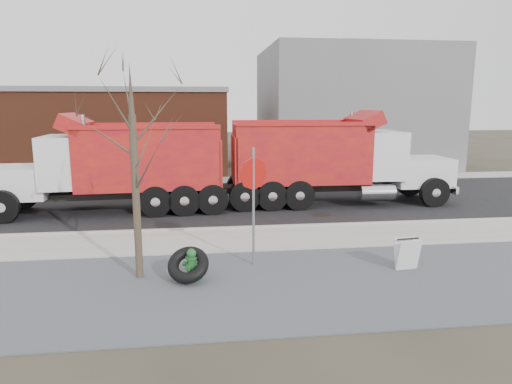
{
  "coord_description": "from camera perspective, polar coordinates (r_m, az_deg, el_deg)",
  "views": [
    {
      "loc": [
        -1.68,
        -13.58,
        4.21
      ],
      "look_at": [
        0.16,
        1.06,
        1.4
      ],
      "focal_mm": 32.0,
      "sensor_mm": 36.0,
      "label": 1
    }
  ],
  "objects": [
    {
      "name": "gravel_verge",
      "position": [
        11.05,
        2.16,
        -11.55
      ],
      "size": [
        60.0,
        5.0,
        0.03
      ],
      "primitive_type": "cube",
      "color": "slate",
      "rests_on": "ground"
    },
    {
      "name": "fire_hydrant",
      "position": [
        11.3,
        -8.05,
        -9.16
      ],
      "size": [
        0.46,
        0.45,
        0.82
      ],
      "rotation": [
        0.0,
        0.0,
        -0.43
      ],
      "color": "#27682A",
      "rests_on": "ground"
    },
    {
      "name": "curb",
      "position": [
        15.78,
        -0.81,
        -4.48
      ],
      "size": [
        60.0,
        0.15,
        0.11
      ],
      "primitive_type": "cube",
      "color": "#9E9B93",
      "rests_on": "ground"
    },
    {
      "name": "building_brick",
      "position": [
        31.73,
        -22.55,
        7.16
      ],
      "size": [
        20.2,
        8.2,
        5.3
      ],
      "color": "brown",
      "rests_on": "ground"
    },
    {
      "name": "far_sidewalk",
      "position": [
        25.97,
        -3.37,
        1.51
      ],
      "size": [
        60.0,
        2.0,
        0.06
      ],
      "primitive_type": "cube",
      "color": "#9E9B93",
      "rests_on": "ground"
    },
    {
      "name": "road",
      "position": [
        20.39,
        -2.29,
        -1.11
      ],
      "size": [
        60.0,
        9.4,
        0.02
      ],
      "primitive_type": "cube",
      "color": "black",
      "rests_on": "ground"
    },
    {
      "name": "sandwich_board",
      "position": [
        12.48,
        18.36,
        -7.34
      ],
      "size": [
        0.64,
        0.44,
        0.84
      ],
      "rotation": [
        0.0,
        0.0,
        0.11
      ],
      "color": "silver",
      "rests_on": "ground"
    },
    {
      "name": "dump_truck_red_a",
      "position": [
        19.84,
        9.2,
        4.25
      ],
      "size": [
        9.88,
        2.84,
        3.94
      ],
      "rotation": [
        0.0,
        0.0,
        -0.02
      ],
      "color": "black",
      "rests_on": "ground"
    },
    {
      "name": "stop_sign",
      "position": [
        11.79,
        -0.32,
        0.59
      ],
      "size": [
        0.77,
        0.42,
        3.16
      ],
      "rotation": [
        0.0,
        0.0,
        0.09
      ],
      "color": "gray",
      "rests_on": "ground"
    },
    {
      "name": "sidewalk",
      "position": [
        14.55,
        -0.24,
        -5.92
      ],
      "size": [
        60.0,
        2.5,
        0.06
      ],
      "primitive_type": "cube",
      "color": "#9E9B93",
      "rests_on": "ground"
    },
    {
      "name": "building_grey",
      "position": [
        33.34,
        11.7,
        10.21
      ],
      "size": [
        12.0,
        10.0,
        8.0
      ],
      "color": "slate",
      "rests_on": "ground"
    },
    {
      "name": "bare_tree",
      "position": [
        11.12,
        -15.08,
        5.7
      ],
      "size": [
        3.2,
        3.2,
        5.2
      ],
      "color": "#382D23",
      "rests_on": "ground"
    },
    {
      "name": "truck_tire",
      "position": [
        11.21,
        -8.47,
        -8.99
      ],
      "size": [
        1.18,
        1.14,
        0.85
      ],
      "color": "black",
      "rests_on": "ground"
    },
    {
      "name": "ground",
      "position": [
        14.32,
        -0.12,
        -6.32
      ],
      "size": [
        120.0,
        120.0,
        0.0
      ],
      "primitive_type": "plane",
      "color": "#383328",
      "rests_on": "ground"
    },
    {
      "name": "dump_truck_red_b",
      "position": [
        18.8,
        -16.87,
        3.46
      ],
      "size": [
        9.28,
        3.07,
        3.86
      ],
      "rotation": [
        0.0,
        0.0,
        3.19
      ],
      "color": "black",
      "rests_on": "ground"
    }
  ]
}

